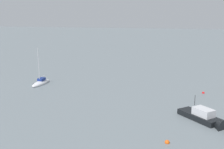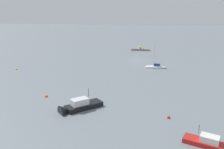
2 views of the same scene
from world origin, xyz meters
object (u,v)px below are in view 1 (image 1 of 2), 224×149
Objects in this scene: mooring_buoy_mid at (167,142)px; mooring_buoy_far at (203,93)px; motorboat_black_mid at (206,119)px; sailboat_white_outer at (41,83)px.

mooring_buoy_mid is 1.17× the size of mooring_buoy_far.
motorboat_black_mid is at bearing 149.12° from mooring_buoy_mid.
sailboat_white_outer is at bearing -87.10° from mooring_buoy_far.
motorboat_black_mid is 13.78m from mooring_buoy_far.
motorboat_black_mid is 8.55m from mooring_buoy_mid.
motorboat_black_mid is at bearing 159.15° from sailboat_white_outer.
motorboat_black_mid is 13.97× the size of mooring_buoy_far.
mooring_buoy_mid is 21.66m from mooring_buoy_far.
mooring_buoy_far is at bearing -176.26° from sailboat_white_outer.
motorboat_black_mid reaches higher than mooring_buoy_mid.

